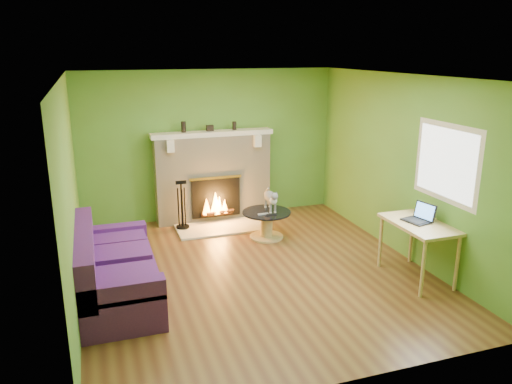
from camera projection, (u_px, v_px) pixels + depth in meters
floor at (255, 271)px, 6.82m from camera, size 5.00×5.00×0.00m
ceiling at (255, 77)px, 6.10m from camera, size 5.00×5.00×0.00m
wall_back at (210, 145)px, 8.74m from camera, size 5.00×0.00×5.00m
wall_front at (348, 250)px, 4.18m from camera, size 5.00×0.00×5.00m
wall_left at (70, 195)px, 5.77m from camera, size 0.00×5.00×5.00m
wall_right at (403, 167)px, 7.14m from camera, size 0.00×5.00×5.00m
window_frame at (446, 163)px, 6.25m from camera, size 0.00×1.20×1.20m
window_pane at (446, 163)px, 6.25m from camera, size 0.00×1.06×1.06m
fireplace at (213, 177)px, 8.71m from camera, size 2.10×0.46×1.58m
hearth at (221, 227)px, 8.45m from camera, size 1.50×0.75×0.03m
mantel at (212, 133)px, 8.48m from camera, size 2.10×0.28×0.08m
sofa at (113, 272)px, 6.01m from camera, size 0.90×1.98×0.89m
coffee_table at (266, 223)px, 7.97m from camera, size 0.77×0.77×0.44m
desk at (419, 230)px, 6.44m from camera, size 0.61×1.04×0.77m
cat at (270, 199)px, 7.94m from camera, size 0.25×0.60×0.37m
remote_silver at (263, 214)px, 7.78m from camera, size 0.17×0.05×0.02m
remote_black at (272, 214)px, 7.76m from camera, size 0.16×0.05×0.02m
laptop at (417, 213)px, 6.42m from camera, size 0.35×0.38×0.24m
fire_tools at (182, 204)px, 8.28m from camera, size 0.22×0.22×0.82m
mantel_vase_left at (184, 127)px, 8.33m from camera, size 0.08×0.08×0.18m
mantel_vase_right at (234, 126)px, 8.60m from camera, size 0.07×0.07×0.14m
mantel_box at (210, 128)px, 8.48m from camera, size 0.12×0.08×0.10m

